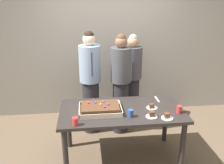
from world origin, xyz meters
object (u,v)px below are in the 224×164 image
at_px(cake_server_utensil, 157,99).
at_px(person_serving_front, 132,78).
at_px(plated_slice_near_right, 152,107).
at_px(drink_cup_far_end, 131,113).
at_px(sheet_cake, 100,108).
at_px(plated_slice_far_left, 152,115).
at_px(person_striped_tie_right, 121,83).
at_px(plated_slice_near_left, 167,117).
at_px(drink_cup_nearest, 75,122).
at_px(person_green_shirt_behind, 90,82).
at_px(drink_cup_middle, 179,109).
at_px(party_table, 122,116).

height_order(cake_server_utensil, person_serving_front, person_serving_front).
relative_size(plated_slice_near_right, drink_cup_far_end, 1.50).
bearing_deg(person_serving_front, sheet_cake, -0.01).
xyz_separation_m(plated_slice_near_right, plated_slice_far_left, (-0.07, -0.24, 0.01)).
bearing_deg(drink_cup_far_end, person_striped_tie_right, 89.34).
bearing_deg(plated_slice_near_left, drink_cup_far_end, 168.84).
bearing_deg(drink_cup_nearest, cake_server_utensil, 28.15).
bearing_deg(person_green_shirt_behind, drink_cup_middle, 41.54).
height_order(drink_cup_middle, cake_server_utensil, drink_cup_middle).
distance_m(plated_slice_far_left, cake_server_utensil, 0.57).
bearing_deg(person_serving_front, plated_slice_near_left, 37.06).
relative_size(plated_slice_far_left, drink_cup_nearest, 1.50).
distance_m(drink_cup_middle, person_green_shirt_behind, 1.51).
xyz_separation_m(plated_slice_near_right, drink_cup_nearest, (-1.03, -0.35, 0.03)).
height_order(drink_cup_nearest, person_striped_tie_right, person_striped_tie_right).
distance_m(drink_cup_nearest, person_striped_tie_right, 1.31).
height_order(plated_slice_near_left, person_serving_front, person_serving_front).
relative_size(sheet_cake, person_green_shirt_behind, 0.33).
bearing_deg(person_striped_tie_right, plated_slice_near_left, 49.31).
height_order(party_table, plated_slice_near_left, plated_slice_near_left).
bearing_deg(person_serving_front, person_green_shirt_behind, -39.03).
height_order(drink_cup_far_end, person_serving_front, person_serving_front).
distance_m(party_table, person_green_shirt_behind, 0.94).
height_order(party_table, drink_cup_nearest, drink_cup_nearest).
bearing_deg(drink_cup_far_end, plated_slice_near_left, -11.16).
distance_m(plated_slice_near_right, drink_cup_far_end, 0.40).
xyz_separation_m(plated_slice_far_left, person_striped_tie_right, (-0.26, 1.00, 0.08)).
bearing_deg(drink_cup_nearest, plated_slice_near_left, 2.46).
xyz_separation_m(party_table, person_serving_front, (0.35, 1.11, 0.17)).
xyz_separation_m(plated_slice_near_left, drink_cup_nearest, (-1.14, -0.05, 0.03)).
height_order(plated_slice_near_right, plated_slice_far_left, plated_slice_far_left).
relative_size(party_table, person_striped_tie_right, 1.00).
relative_size(plated_slice_near_left, plated_slice_far_left, 1.00).
relative_size(drink_cup_far_end, person_striped_tie_right, 0.06).
bearing_deg(cake_server_utensil, person_serving_front, 105.16).
relative_size(party_table, plated_slice_near_right, 11.15).
xyz_separation_m(drink_cup_middle, person_green_shirt_behind, (-1.14, 0.99, 0.08)).
relative_size(drink_cup_far_end, person_green_shirt_behind, 0.06).
xyz_separation_m(party_table, drink_cup_middle, (0.74, -0.18, 0.14)).
bearing_deg(cake_server_utensil, plated_slice_far_left, -112.93).
xyz_separation_m(party_table, sheet_cake, (-0.29, -0.02, 0.14)).
distance_m(drink_cup_far_end, person_serving_front, 1.35).
bearing_deg(plated_slice_near_left, drink_cup_middle, 32.48).
bearing_deg(drink_cup_middle, person_green_shirt_behind, 138.82).
distance_m(drink_cup_middle, person_serving_front, 1.34).
bearing_deg(drink_cup_far_end, person_green_shirt_behind, 114.86).
relative_size(drink_cup_nearest, person_green_shirt_behind, 0.06).
bearing_deg(plated_slice_far_left, sheet_cake, 160.02).
bearing_deg(drink_cup_nearest, drink_cup_far_end, 11.23).
bearing_deg(sheet_cake, person_striped_tie_right, 63.26).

